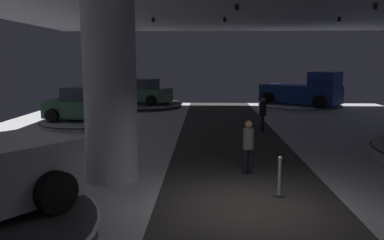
{
  "coord_description": "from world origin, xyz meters",
  "views": [
    {
      "loc": [
        -1.04,
        -8.49,
        3.3
      ],
      "look_at": [
        -1.47,
        3.97,
        1.4
      ],
      "focal_mm": 36.76,
      "sensor_mm": 36.0,
      "label": 1
    }
  ],
  "objects_px": {
    "display_car_far_left": "(87,106)",
    "display_platform_deep_right": "(300,106)",
    "display_car_deep_left": "(141,92)",
    "visitor_walking_far": "(263,112)",
    "visitor_walking_near": "(248,144)",
    "display_platform_far_left": "(88,122)",
    "column_left": "(110,81)",
    "display_platform_deep_left": "(141,105)",
    "pickup_truck_deep_right": "(305,91)"
  },
  "relations": [
    {
      "from": "display_car_far_left",
      "to": "display_platform_deep_right",
      "type": "height_order",
      "value": "display_car_far_left"
    },
    {
      "from": "display_car_deep_left",
      "to": "visitor_walking_far",
      "type": "xyz_separation_m",
      "value": [
        7.22,
        -9.27,
        -0.16
      ]
    },
    {
      "from": "display_car_far_left",
      "to": "visitor_walking_near",
      "type": "relative_size",
      "value": 2.8
    },
    {
      "from": "display_platform_far_left",
      "to": "visitor_walking_far",
      "type": "xyz_separation_m",
      "value": [
        8.74,
        -1.61,
        0.78
      ]
    },
    {
      "from": "visitor_walking_far",
      "to": "column_left",
      "type": "bearing_deg",
      "value": -124.75
    },
    {
      "from": "display_platform_far_left",
      "to": "display_platform_deep_left",
      "type": "relative_size",
      "value": 0.82
    },
    {
      "from": "display_platform_deep_left",
      "to": "display_car_deep_left",
      "type": "bearing_deg",
      "value": -23.03
    },
    {
      "from": "display_platform_deep_right",
      "to": "pickup_truck_deep_right",
      "type": "xyz_separation_m",
      "value": [
        0.26,
        -0.19,
        1.04
      ]
    },
    {
      "from": "display_platform_deep_left",
      "to": "visitor_walking_near",
      "type": "height_order",
      "value": "visitor_walking_near"
    },
    {
      "from": "display_platform_far_left",
      "to": "display_car_deep_left",
      "type": "xyz_separation_m",
      "value": [
        1.52,
        7.66,
        0.94
      ]
    },
    {
      "from": "column_left",
      "to": "pickup_truck_deep_right",
      "type": "distance_m",
      "value": 19.12
    },
    {
      "from": "display_car_far_left",
      "to": "pickup_truck_deep_right",
      "type": "height_order",
      "value": "pickup_truck_deep_right"
    },
    {
      "from": "display_platform_deep_left",
      "to": "visitor_walking_far",
      "type": "height_order",
      "value": "visitor_walking_far"
    },
    {
      "from": "visitor_walking_far",
      "to": "visitor_walking_near",
      "type": "bearing_deg",
      "value": -101.47
    },
    {
      "from": "column_left",
      "to": "display_platform_deep_left",
      "type": "height_order",
      "value": "column_left"
    },
    {
      "from": "pickup_truck_deep_right",
      "to": "display_platform_deep_right",
      "type": "bearing_deg",
      "value": 142.69
    },
    {
      "from": "display_car_deep_left",
      "to": "display_platform_far_left",
      "type": "bearing_deg",
      "value": -101.23
    },
    {
      "from": "display_car_far_left",
      "to": "visitor_walking_near",
      "type": "bearing_deg",
      "value": -49.56
    },
    {
      "from": "pickup_truck_deep_right",
      "to": "visitor_walking_far",
      "type": "height_order",
      "value": "pickup_truck_deep_right"
    },
    {
      "from": "display_platform_far_left",
      "to": "display_platform_deep_left",
      "type": "height_order",
      "value": "display_platform_deep_left"
    },
    {
      "from": "display_platform_far_left",
      "to": "display_platform_deep_left",
      "type": "distance_m",
      "value": 7.82
    },
    {
      "from": "visitor_walking_far",
      "to": "display_car_deep_left",
      "type": "bearing_deg",
      "value": 127.9
    },
    {
      "from": "display_car_far_left",
      "to": "display_platform_deep_right",
      "type": "relative_size",
      "value": 0.78
    },
    {
      "from": "visitor_walking_near",
      "to": "display_car_deep_left",
      "type": "bearing_deg",
      "value": 109.61
    },
    {
      "from": "display_car_far_left",
      "to": "display_platform_deep_left",
      "type": "bearing_deg",
      "value": 78.77
    },
    {
      "from": "display_platform_deep_left",
      "to": "visitor_walking_near",
      "type": "xyz_separation_m",
      "value": [
        5.83,
        -16.29,
        0.74
      ]
    },
    {
      "from": "display_platform_deep_left",
      "to": "visitor_walking_far",
      "type": "distance_m",
      "value": 11.8
    },
    {
      "from": "display_car_deep_left",
      "to": "display_platform_deep_right",
      "type": "distance_m",
      "value": 11.14
    },
    {
      "from": "column_left",
      "to": "display_platform_far_left",
      "type": "xyz_separation_m",
      "value": [
        -3.47,
        9.21,
        -2.62
      ]
    },
    {
      "from": "display_platform_far_left",
      "to": "display_platform_deep_left",
      "type": "bearing_deg",
      "value": 78.99
    },
    {
      "from": "column_left",
      "to": "display_car_far_left",
      "type": "height_order",
      "value": "column_left"
    },
    {
      "from": "display_car_deep_left",
      "to": "visitor_walking_far",
      "type": "relative_size",
      "value": 2.87
    },
    {
      "from": "display_platform_far_left",
      "to": "pickup_truck_deep_right",
      "type": "xyz_separation_m",
      "value": [
        12.88,
        7.37,
        1.05
      ]
    },
    {
      "from": "column_left",
      "to": "display_car_far_left",
      "type": "xyz_separation_m",
      "value": [
        -3.5,
        9.21,
        -1.76
      ]
    },
    {
      "from": "column_left",
      "to": "visitor_walking_far",
      "type": "distance_m",
      "value": 9.42
    },
    {
      "from": "display_car_far_left",
      "to": "display_car_deep_left",
      "type": "xyz_separation_m",
      "value": [
        1.55,
        7.66,
        0.07
      ]
    },
    {
      "from": "display_car_far_left",
      "to": "display_car_deep_left",
      "type": "relative_size",
      "value": 0.97
    },
    {
      "from": "pickup_truck_deep_right",
      "to": "display_car_far_left",
      "type": "bearing_deg",
      "value": -150.31
    },
    {
      "from": "column_left",
      "to": "display_car_far_left",
      "type": "distance_m",
      "value": 10.01
    },
    {
      "from": "column_left",
      "to": "display_platform_deep_right",
      "type": "xyz_separation_m",
      "value": [
        9.15,
        16.77,
        -2.61
      ]
    },
    {
      "from": "column_left",
      "to": "visitor_walking_far",
      "type": "relative_size",
      "value": 3.46
    },
    {
      "from": "display_platform_far_left",
      "to": "display_car_deep_left",
      "type": "bearing_deg",
      "value": 78.77
    },
    {
      "from": "pickup_truck_deep_right",
      "to": "visitor_walking_near",
      "type": "distance_m",
      "value": 16.93
    },
    {
      "from": "display_car_far_left",
      "to": "display_platform_deep_left",
      "type": "distance_m",
      "value": 7.86
    },
    {
      "from": "visitor_walking_near",
      "to": "visitor_walking_far",
      "type": "bearing_deg",
      "value": 78.53
    },
    {
      "from": "display_platform_deep_left",
      "to": "pickup_truck_deep_right",
      "type": "distance_m",
      "value": 11.44
    },
    {
      "from": "column_left",
      "to": "display_platform_deep_left",
      "type": "distance_m",
      "value": 17.19
    },
    {
      "from": "visitor_walking_near",
      "to": "visitor_walking_far",
      "type": "xyz_separation_m",
      "value": [
        1.42,
        7.0,
        0.0
      ]
    },
    {
      "from": "display_platform_deep_left",
      "to": "display_car_far_left",
      "type": "bearing_deg",
      "value": -101.23
    },
    {
      "from": "display_car_deep_left",
      "to": "display_platform_deep_left",
      "type": "bearing_deg",
      "value": 156.97
    }
  ]
}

